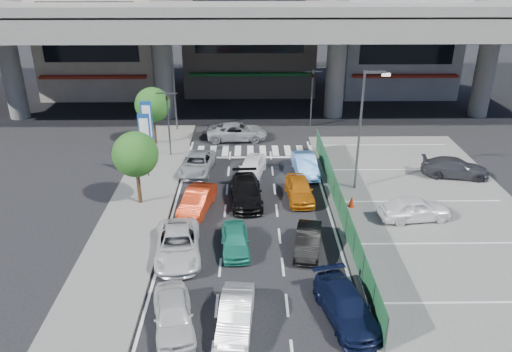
{
  "coord_description": "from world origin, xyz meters",
  "views": [
    {
      "loc": [
        -0.07,
        -24.13,
        14.81
      ],
      "look_at": [
        0.31,
        3.01,
        2.36
      ],
      "focal_mm": 35.0,
      "sensor_mm": 36.0,
      "label": 1
    }
  ],
  "objects_px": {
    "parked_sedan_dgrey": "(455,168)",
    "hatch_white_back_mid": "(236,314)",
    "traffic_cone": "(352,201)",
    "traffic_light_left": "(167,107)",
    "traffic_light_right": "(312,84)",
    "hatch_black_mid_right": "(308,241)",
    "signboard_near": "(145,137)",
    "wagon_silver_front_left": "(198,164)",
    "kei_truck_front_right": "(305,165)",
    "street_lamp_right": "(363,121)",
    "taxi_orange_left": "(197,201)",
    "sedan_black_mid": "(246,192)",
    "tree_far": "(152,105)",
    "van_white_back_left": "(173,314)",
    "street_lamp_left": "(176,77)",
    "taxi_teal_mid": "(235,240)",
    "sedan_white_mid_left": "(178,245)",
    "sedan_white_front_mid": "(252,167)",
    "tree_near": "(135,154)",
    "taxi_orange_right": "(299,189)",
    "signboard_far": "(147,123)",
    "crossing_wagon_silver": "(237,132)",
    "parked_sedan_white": "(415,208)"
  },
  "relations": [
    {
      "from": "hatch_white_back_mid",
      "to": "sedan_white_front_mid",
      "type": "xyz_separation_m",
      "value": [
        0.77,
        15.5,
        0.05
      ]
    },
    {
      "from": "street_lamp_left",
      "to": "taxi_teal_mid",
      "type": "relative_size",
      "value": 2.22
    },
    {
      "from": "taxi_orange_left",
      "to": "wagon_silver_front_left",
      "type": "xyz_separation_m",
      "value": [
        -0.53,
        5.91,
        -0.06
      ]
    },
    {
      "from": "traffic_light_right",
      "to": "taxi_teal_mid",
      "type": "height_order",
      "value": "traffic_light_right"
    },
    {
      "from": "traffic_light_left",
      "to": "signboard_near",
      "type": "distance_m",
      "value": 4.22
    },
    {
      "from": "traffic_light_right",
      "to": "hatch_black_mid_right",
      "type": "bearing_deg",
      "value": -96.88
    },
    {
      "from": "traffic_light_left",
      "to": "tree_near",
      "type": "relative_size",
      "value": 1.08
    },
    {
      "from": "sedan_white_front_mid",
      "to": "taxi_orange_right",
      "type": "bearing_deg",
      "value": -38.12
    },
    {
      "from": "tree_far",
      "to": "taxi_orange_left",
      "type": "bearing_deg",
      "value": -68.56
    },
    {
      "from": "tree_near",
      "to": "hatch_black_mid_right",
      "type": "height_order",
      "value": "tree_near"
    },
    {
      "from": "traffic_light_left",
      "to": "van_white_back_left",
      "type": "bearing_deg",
      "value": -81.59
    },
    {
      "from": "street_lamp_right",
      "to": "sedan_white_mid_left",
      "type": "xyz_separation_m",
      "value": [
        -11.02,
        -7.92,
        -4.08
      ]
    },
    {
      "from": "sedan_white_mid_left",
      "to": "wagon_silver_front_left",
      "type": "distance_m",
      "value": 10.87
    },
    {
      "from": "taxi_orange_right",
      "to": "wagon_silver_front_left",
      "type": "distance_m",
      "value": 8.21
    },
    {
      "from": "parked_sedan_white",
      "to": "taxi_teal_mid",
      "type": "bearing_deg",
      "value": 99.49
    },
    {
      "from": "sedan_black_mid",
      "to": "sedan_white_front_mid",
      "type": "relative_size",
      "value": 1.17
    },
    {
      "from": "traffic_light_left",
      "to": "sedan_black_mid",
      "type": "bearing_deg",
      "value": -52.64
    },
    {
      "from": "traffic_light_right",
      "to": "crossing_wagon_silver",
      "type": "bearing_deg",
      "value": -152.79
    },
    {
      "from": "taxi_orange_right",
      "to": "traffic_cone",
      "type": "height_order",
      "value": "taxi_orange_right"
    },
    {
      "from": "signboard_far",
      "to": "taxi_orange_left",
      "type": "height_order",
      "value": "signboard_far"
    },
    {
      "from": "traffic_light_right",
      "to": "street_lamp_left",
      "type": "height_order",
      "value": "street_lamp_left"
    },
    {
      "from": "taxi_teal_mid",
      "to": "wagon_silver_front_left",
      "type": "relative_size",
      "value": 0.79
    },
    {
      "from": "traffic_cone",
      "to": "traffic_light_left",
      "type": "bearing_deg",
      "value": 145.2
    },
    {
      "from": "traffic_light_right",
      "to": "parked_sedan_dgrey",
      "type": "distance_m",
      "value": 14.68
    },
    {
      "from": "sedan_white_front_mid",
      "to": "tree_near",
      "type": "bearing_deg",
      "value": -137.97
    },
    {
      "from": "signboard_near",
      "to": "kei_truck_front_right",
      "type": "bearing_deg",
      "value": 2.72
    },
    {
      "from": "traffic_light_right",
      "to": "hatch_black_mid_right",
      "type": "distance_m",
      "value": 20.91
    },
    {
      "from": "street_lamp_right",
      "to": "wagon_silver_front_left",
      "type": "relative_size",
      "value": 1.75
    },
    {
      "from": "traffic_light_right",
      "to": "sedan_white_mid_left",
      "type": "xyz_separation_m",
      "value": [
        -9.35,
        -20.92,
        -3.25
      ]
    },
    {
      "from": "parked_sedan_dgrey",
      "to": "hatch_white_back_mid",
      "type": "bearing_deg",
      "value": 145.62
    },
    {
      "from": "traffic_light_left",
      "to": "wagon_silver_front_left",
      "type": "bearing_deg",
      "value": -52.14
    },
    {
      "from": "street_lamp_right",
      "to": "taxi_teal_mid",
      "type": "height_order",
      "value": "street_lamp_right"
    },
    {
      "from": "signboard_far",
      "to": "van_white_back_left",
      "type": "relative_size",
      "value": 1.16
    },
    {
      "from": "taxi_orange_right",
      "to": "crossing_wagon_silver",
      "type": "height_order",
      "value": "crossing_wagon_silver"
    },
    {
      "from": "traffic_light_left",
      "to": "traffic_cone",
      "type": "relative_size",
      "value": 7.09
    },
    {
      "from": "sedan_black_mid",
      "to": "wagon_silver_front_left",
      "type": "height_order",
      "value": "sedan_black_mid"
    },
    {
      "from": "sedan_black_mid",
      "to": "traffic_light_left",
      "type": "bearing_deg",
      "value": 124.05
    },
    {
      "from": "sedan_white_front_mid",
      "to": "parked_sedan_dgrey",
      "type": "height_order",
      "value": "parked_sedan_dgrey"
    },
    {
      "from": "van_white_back_left",
      "to": "traffic_light_left",
      "type": "bearing_deg",
      "value": 86.56
    },
    {
      "from": "signboard_near",
      "to": "parked_sedan_white",
      "type": "distance_m",
      "value": 18.17
    },
    {
      "from": "taxi_teal_mid",
      "to": "parked_sedan_white",
      "type": "xyz_separation_m",
      "value": [
        10.56,
        3.11,
        0.16
      ]
    },
    {
      "from": "kei_truck_front_right",
      "to": "street_lamp_right",
      "type": "bearing_deg",
      "value": -41.68
    },
    {
      "from": "traffic_light_left",
      "to": "tree_far",
      "type": "relative_size",
      "value": 1.08
    },
    {
      "from": "kei_truck_front_right",
      "to": "parked_sedan_dgrey",
      "type": "bearing_deg",
      "value": -8.08
    },
    {
      "from": "parked_sedan_dgrey",
      "to": "tree_far",
      "type": "bearing_deg",
      "value": 83.75
    },
    {
      "from": "street_lamp_right",
      "to": "traffic_light_left",
      "type": "bearing_deg",
      "value": 155.84
    },
    {
      "from": "street_lamp_left",
      "to": "sedan_white_mid_left",
      "type": "xyz_separation_m",
      "value": [
        2.48,
        -19.92,
        -4.08
      ]
    },
    {
      "from": "street_lamp_left",
      "to": "kei_truck_front_right",
      "type": "bearing_deg",
      "value": -42.82
    },
    {
      "from": "signboard_near",
      "to": "wagon_silver_front_left",
      "type": "relative_size",
      "value": 1.03
    },
    {
      "from": "signboard_far",
      "to": "wagon_silver_front_left",
      "type": "distance_m",
      "value": 4.93
    }
  ]
}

